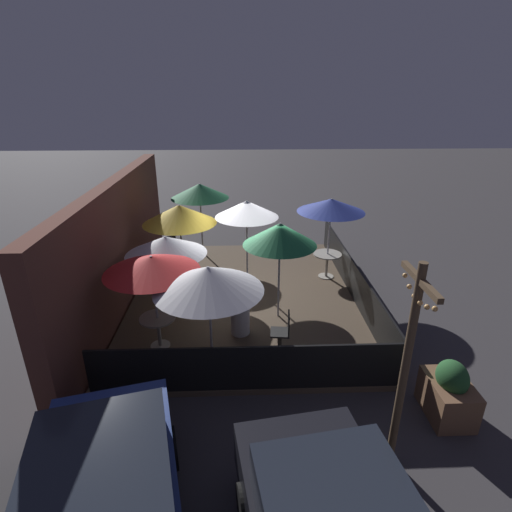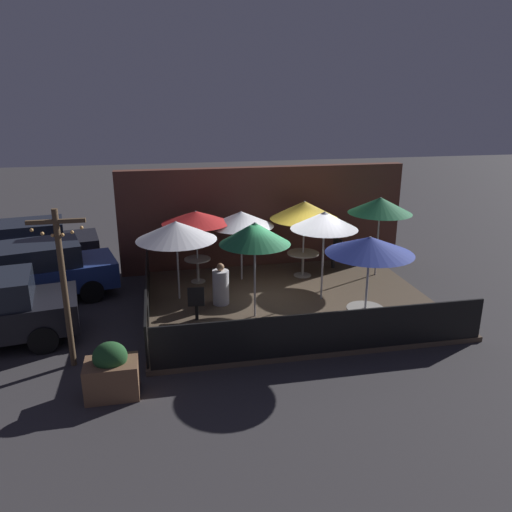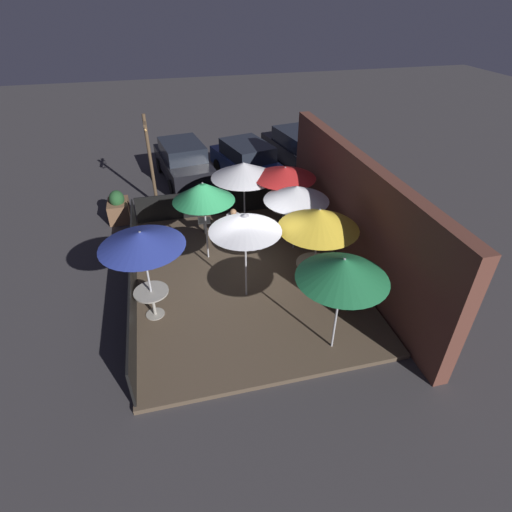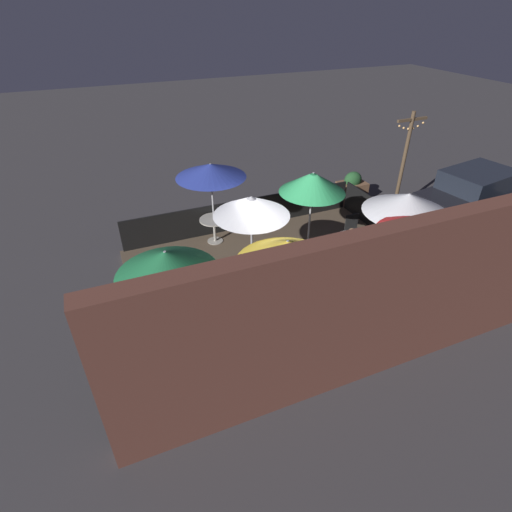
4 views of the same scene
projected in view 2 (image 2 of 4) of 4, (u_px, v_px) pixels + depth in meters
The scene contains 23 objects.
ground_plane at pixel (289, 304), 13.61m from camera, with size 60.00×60.00×0.00m, color #383538.
patio_deck at pixel (289, 302), 13.59m from camera, with size 7.61×6.03×0.12m.
building_wall at pixel (264, 218), 16.13m from camera, with size 9.21×0.36×3.29m.
fence_front at pixel (326, 333), 10.66m from camera, with size 7.41×0.05×0.95m.
fence_side_left at pixel (147, 294), 12.72m from camera, with size 0.05×5.83×0.95m.
patio_umbrella_0 at pixel (196, 217), 14.29m from camera, with size 1.97×1.97×2.15m.
patio_umbrella_1 at pixel (304, 210), 14.75m from camera, with size 2.05×2.05×2.33m.
patio_umbrella_2 at pixel (370, 245), 10.77m from camera, with size 1.93×1.93×2.41m.
patio_umbrella_3 at pixel (324, 221), 12.96m from camera, with size 1.77×1.77×2.44m.
patio_umbrella_4 at pixel (241, 219), 14.51m from camera, with size 1.92×1.92×2.10m.
patio_umbrella_5 at pixel (176, 231), 13.08m from camera, with size 2.14×2.14×2.17m.
patio_umbrella_6 at pixel (380, 205), 14.79m from camera, with size 1.90×1.90×2.43m.
patio_umbrella_7 at pixel (255, 233), 11.92m from camera, with size 1.73×1.73×2.43m.
dining_table_0 at pixel (198, 264), 14.72m from camera, with size 0.77×0.77×0.73m.
dining_table_1 at pixel (303, 257), 15.20m from camera, with size 0.97×0.97×0.74m.
dining_table_2 at pixel (365, 314), 11.28m from camera, with size 0.84×0.84×0.75m.
patio_chair_0 at pixel (196, 302), 12.19m from camera, with size 0.44×0.44×0.91m.
patio_chair_1 at pixel (335, 252), 15.95m from camera, with size 0.53×0.53×0.95m.
patron_0 at pixel (221, 286), 13.18m from camera, with size 0.57×0.57×1.14m.
planter_box at pixel (112, 372), 9.35m from camera, with size 0.99×0.69×1.10m.
light_post at pixel (63, 281), 9.96m from camera, with size 1.10×0.12×3.37m.
parked_car_1 at pixel (38, 271), 13.63m from camera, with size 4.38×2.64×1.62m.
parked_car_2 at pixel (23, 246), 15.87m from camera, with size 4.78×2.46×1.62m.
Camera 2 is at (-3.37, -12.11, 5.46)m, focal length 35.00 mm.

